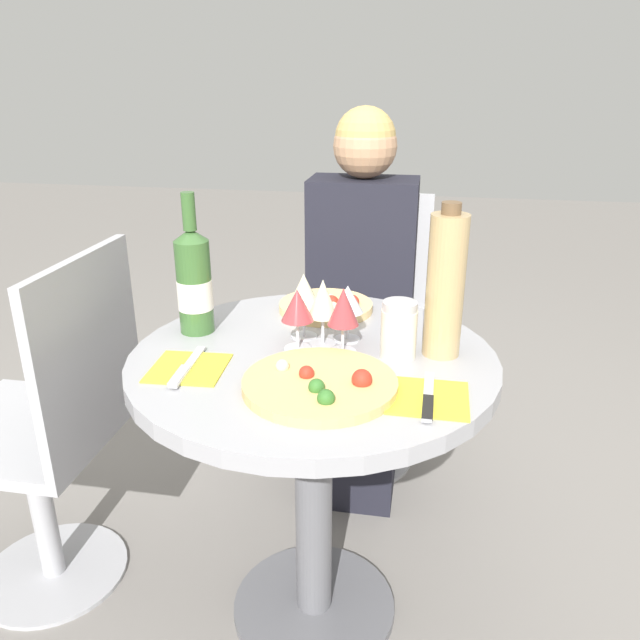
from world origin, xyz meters
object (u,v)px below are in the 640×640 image
chair_behind_diner (362,335)px  seated_diner (358,323)px  tall_carafe (445,285)px  dining_table (313,420)px  pizza_large (321,384)px  chair_empty_side (52,436)px  wine_bottle (194,282)px

chair_behind_diner → seated_diner: bearing=90.0°
tall_carafe → dining_table: bearing=-169.2°
seated_diner → pizza_large: size_ratio=4.02×
dining_table → seated_diner: 0.63m
dining_table → chair_empty_side: 0.67m
dining_table → chair_behind_diner: (0.03, 0.77, -0.11)m
pizza_large → wine_bottle: wine_bottle is taller
chair_behind_diner → chair_empty_side: 1.04m
dining_table → pizza_large: bearing=-74.1°
pizza_large → wine_bottle: size_ratio=0.92×
chair_behind_diner → tall_carafe: (0.25, -0.72, 0.43)m
chair_empty_side → tall_carafe: 1.03m
chair_empty_side → tall_carafe: size_ratio=2.80×
chair_empty_side → wine_bottle: wine_bottle is taller
seated_diner → wine_bottle: (-0.32, -0.55, 0.30)m
chair_behind_diner → chair_empty_side: same height
tall_carafe → seated_diner: bearing=113.0°
seated_diner → chair_empty_side: size_ratio=1.31×
chair_behind_diner → pizza_large: bearing=91.1°
seated_diner → tall_carafe: (0.25, -0.58, 0.33)m
seated_diner → chair_empty_side: bearing=42.7°
pizza_large → dining_table: bearing=105.9°
dining_table → chair_behind_diner: bearing=88.1°
wine_bottle → dining_table: bearing=-15.6°
tall_carafe → wine_bottle: bearing=177.0°
dining_table → tall_carafe: tall_carafe is taller
dining_table → chair_empty_side: size_ratio=0.87×
wine_bottle → tall_carafe: (0.56, -0.03, 0.03)m
chair_empty_side → pizza_large: size_ratio=3.06×
wine_bottle → tall_carafe: size_ratio=0.99×
dining_table → chair_empty_side: (-0.66, -0.01, -0.11)m
wine_bottle → chair_empty_side: bearing=-166.7°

